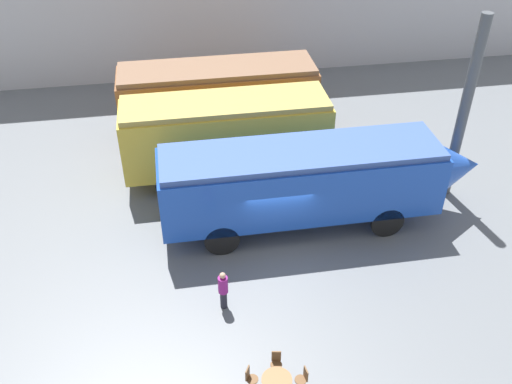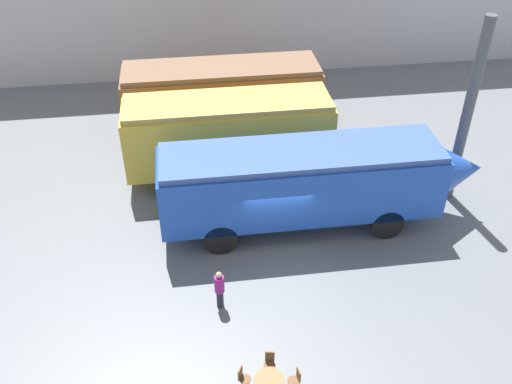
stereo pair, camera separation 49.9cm
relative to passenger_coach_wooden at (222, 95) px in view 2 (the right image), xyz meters
name	(u,v)px [view 2 (the right image)]	position (x,y,z in m)	size (l,w,h in m)	color
ground_plane	(275,238)	(1.26, -8.52, -2.15)	(80.00, 80.00, 0.00)	slate
backdrop_wall	(231,1)	(1.26, 7.07, 2.35)	(44.00, 0.15, 9.00)	silver
passenger_coach_wooden	(222,95)	(0.00, 0.00, 0.00)	(9.58, 2.85, 3.69)	brown
passenger_coach_vintage	(228,132)	(-0.07, -3.77, 0.08)	(9.02, 2.71, 3.78)	gold
streamlined_locomotive	(319,179)	(3.09, -7.78, 0.02)	(12.92, 2.86, 3.55)	blue
cafe_table_near	(269,383)	(-0.08, -15.57, -1.55)	(0.90, 0.90, 0.76)	black
cafe_chair_0	(296,379)	(0.73, -15.46, -1.64)	(0.37, 0.36, 0.87)	black
cafe_chair_1	(270,362)	(0.06, -14.76, -1.64)	(0.36, 0.38, 0.87)	black
cafe_chair_2	(243,377)	(-0.81, -15.18, -1.64)	(0.40, 0.39, 0.87)	black
visitor_person	(220,288)	(-1.20, -11.83, -1.29)	(0.34, 0.34, 1.59)	#262633
support_pillar	(467,114)	(9.26, -6.72, 1.85)	(0.44, 0.44, 8.00)	#4C5156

